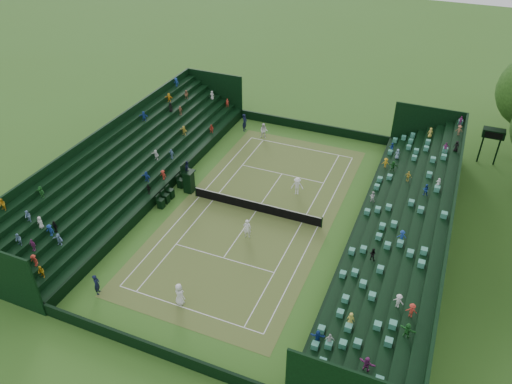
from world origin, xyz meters
TOP-DOWN VIEW (x-y plane):
  - ground at (0.00, 0.00)m, footprint 160.00×160.00m
  - court_surface at (0.00, 0.00)m, footprint 12.97×26.77m
  - perimeter_wall_north at (0.00, 15.88)m, footprint 17.17×0.20m
  - perimeter_wall_south at (0.00, -15.88)m, footprint 17.17×0.20m
  - perimeter_wall_east at (8.48, 0.00)m, footprint 0.20×31.77m
  - perimeter_wall_west at (-8.48, 0.00)m, footprint 0.20×31.77m
  - north_grandstand at (12.66, 0.00)m, footprint 6.60×32.00m
  - south_grandstand at (-12.66, 0.00)m, footprint 6.60×32.00m
  - tennis_net at (0.00, 0.00)m, footprint 11.67×0.10m
  - scoreboard_tower at (17.75, 16.00)m, footprint 2.00×1.00m
  - umpire_chair at (-6.70, 0.45)m, footprint 1.01×1.01m
  - courtside_chairs at (-7.76, -0.14)m, footprint 0.56×5.53m
  - player_near_west at (-0.73, -11.61)m, footprint 0.97×0.77m
  - player_near_east at (0.68, -3.42)m, footprint 0.72×0.56m
  - player_far_west at (-4.27, 12.40)m, footprint 0.91×0.76m
  - player_far_east at (2.36, 3.83)m, footprint 1.23×0.93m
  - line_judge_north at (-6.84, 13.17)m, footprint 0.53×0.75m
  - line_judge_south at (-6.47, -12.97)m, footprint 0.60×0.71m

SIDE VIEW (x-z plane):
  - ground at x=0.00m, z-range 0.00..0.00m
  - court_surface at x=0.00m, z-range 0.00..0.01m
  - courtside_chairs at x=-7.76m, z-range -0.15..1.06m
  - perimeter_wall_north at x=0.00m, z-range 0.00..1.00m
  - perimeter_wall_south at x=0.00m, z-range 0.00..1.00m
  - perimeter_wall_east at x=8.48m, z-range 0.00..1.00m
  - perimeter_wall_west at x=-8.48m, z-range 0.00..1.00m
  - tennis_net at x=0.00m, z-range 0.00..1.06m
  - line_judge_south at x=-6.47m, z-range 0.00..1.65m
  - player_far_west at x=-4.27m, z-range 0.00..1.67m
  - player_far_east at x=2.36m, z-range 0.00..1.68m
  - player_near_west at x=-0.73m, z-range 0.00..1.73m
  - player_near_east at x=0.68m, z-range 0.00..1.74m
  - line_judge_north at x=-6.84m, z-range 0.00..1.97m
  - umpire_chair at x=-6.70m, z-range -0.23..2.95m
  - north_grandstand at x=12.66m, z-range -0.90..4.00m
  - south_grandstand at x=-12.66m, z-range -0.90..4.00m
  - scoreboard_tower at x=17.75m, z-range 1.29..4.99m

